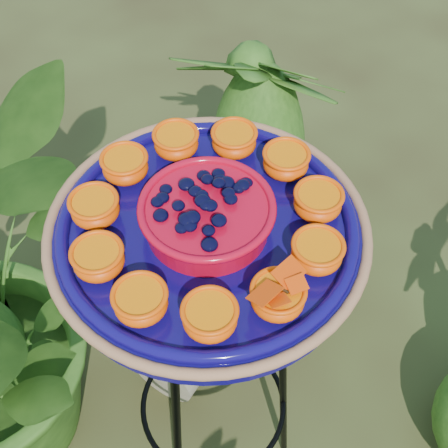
{
  "coord_description": "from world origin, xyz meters",
  "views": [
    {
      "loc": [
        -0.46,
        -0.42,
        1.75
      ],
      "look_at": [
        -0.05,
        0.0,
        1.02
      ],
      "focal_mm": 50.0,
      "sensor_mm": 36.0,
      "label": 1
    }
  ],
  "objects": [
    {
      "name": "shrub_back_right",
      "position": [
        0.55,
        0.47,
        0.42
      ],
      "size": [
        0.65,
        0.65,
        0.85
      ],
      "primitive_type": "imported",
      "rotation": [
        0.0,
        0.0,
        2.1
      ],
      "color": "#254A13",
      "rests_on": "ground"
    },
    {
      "name": "tripod_stand",
      "position": [
        -0.06,
        0.03,
        0.58
      ],
      "size": [
        0.41,
        0.41,
        0.95
      ],
      "rotation": [
        0.0,
        0.0,
        -0.2
      ],
      "color": "black",
      "rests_on": "ground"
    },
    {
      "name": "feeder_dish",
      "position": [
        -0.06,
        0.03,
        1.0
      ],
      "size": [
        0.57,
        0.57,
        0.11
      ],
      "rotation": [
        0.0,
        0.0,
        -0.2
      ],
      "color": "#0E0754",
      "rests_on": "tripod_stand"
    },
    {
      "name": "ground_plane",
      "position": [
        0.0,
        0.0,
        0.0
      ],
      "size": [
        20.0,
        20.0,
        0.0
      ],
      "primitive_type": "plane",
      "color": "#2F2615",
      "rests_on": "ground"
    },
    {
      "name": "driftwood_log",
      "position": [
        0.25,
        0.34,
        0.1
      ],
      "size": [
        0.66,
        0.35,
        0.21
      ],
      "primitive_type": "cylinder",
      "rotation": [
        0.0,
        1.57,
        0.24
      ],
      "color": "tan",
      "rests_on": "ground"
    }
  ]
}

